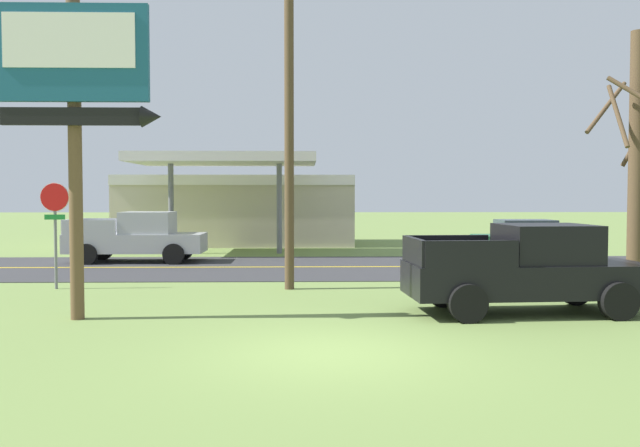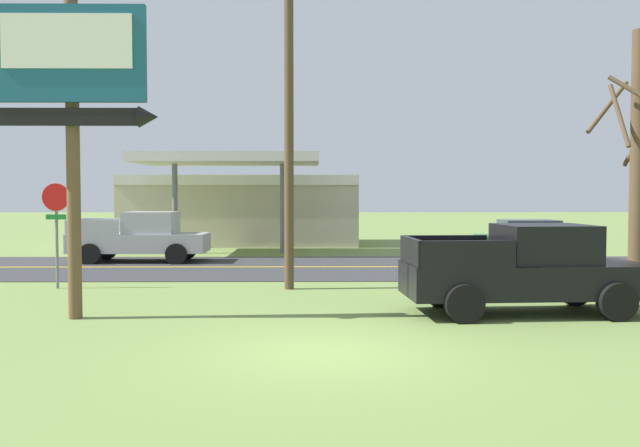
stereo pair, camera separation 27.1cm
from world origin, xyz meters
TOP-DOWN VIEW (x-y plane):
  - ground_plane at (0.00, 0.00)m, footprint 180.00×180.00m
  - road_asphalt at (0.00, 13.00)m, footprint 140.00×8.00m
  - road_centre_line at (0.00, 13.00)m, footprint 126.00×0.20m
  - motel_sign at (-5.15, 3.01)m, footprint 3.42×0.54m
  - stop_sign at (-7.35, 7.69)m, footprint 0.80×0.08m
  - utility_pole at (-0.86, 7.51)m, footprint 1.69×0.26m
  - bare_tree at (8.43, 6.79)m, footprint 1.93×2.28m
  - gas_station at (-3.95, 24.44)m, footprint 12.00×11.50m
  - pickup_black_parked_on_lawn at (4.50, 3.62)m, footprint 5.31×2.49m
  - pickup_silver_on_road at (-6.87, 15.00)m, footprint 5.20×2.24m
  - car_green_near_lane at (8.34, 15.00)m, footprint 4.20×2.00m

SIDE VIEW (x-z plane):
  - ground_plane at x=0.00m, z-range 0.00..0.00m
  - road_asphalt at x=0.00m, z-range 0.00..0.02m
  - road_centre_line at x=0.00m, z-range 0.02..0.03m
  - car_green_near_lane at x=8.34m, z-range 0.01..1.65m
  - pickup_black_parked_on_lawn at x=4.50m, z-range -0.02..1.94m
  - pickup_silver_on_road at x=-6.87m, z-range -0.02..1.94m
  - gas_station at x=-3.95m, z-range -0.26..4.14m
  - stop_sign at x=-7.35m, z-range 0.55..3.50m
  - bare_tree at x=8.43m, z-range 0.17..7.14m
  - motel_sign at x=-5.15m, z-range 1.37..8.17m
  - utility_pole at x=-0.86m, z-range 0.28..10.16m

